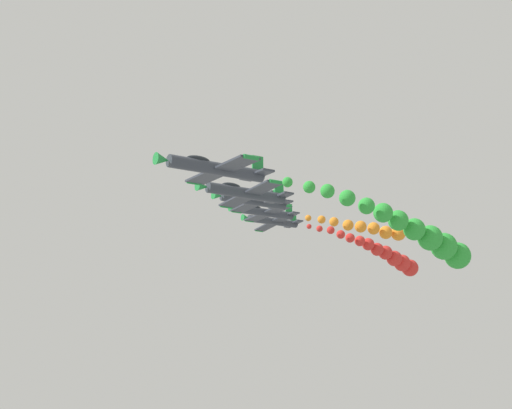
{
  "coord_description": "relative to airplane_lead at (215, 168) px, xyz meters",
  "views": [
    {
      "loc": [
        -78.63,
        51.81,
        101.34
      ],
      "look_at": [
        0.0,
        0.0,
        122.75
      ],
      "focal_mm": 56.27,
      "sensor_mm": 36.0,
      "label": 1
    }
  ],
  "objects": [
    {
      "name": "airplane_right_inner",
      "position": [
        23.44,
        -19.03,
        4.21
      ],
      "size": [
        9.56,
        10.35,
        2.39
      ],
      "rotation": [
        0.0,
        0.07,
        0.0
      ],
      "color": "#333842"
    },
    {
      "name": "smoke_trail_right_outer",
      "position": [
        47.77,
        -63.61,
        4.57
      ],
      "size": [
        4.6,
        26.41,
        6.61
      ],
      "color": "red"
    },
    {
      "name": "airplane_left_inner",
      "position": [
        10.57,
        -9.71,
        1.33
      ],
      "size": [
        9.56,
        10.35,
        2.42
      ],
      "rotation": [
        0.0,
        0.08,
        0.0
      ],
      "color": "#333842"
    },
    {
      "name": "airplane_right_outer",
      "position": [
        46.13,
        -37.53,
        7.64
      ],
      "size": [
        9.53,
        10.35,
        2.66
      ],
      "rotation": [
        0.0,
        0.13,
        0.0
      ],
      "color": "#333842"
    },
    {
      "name": "airplane_lead",
      "position": [
        0.0,
        0.0,
        0.0
      ],
      "size": [
        9.56,
        10.35,
        2.32
      ],
      "rotation": [
        0.0,
        0.01,
        0.0
      ],
      "color": "#333842"
    },
    {
      "name": "airplane_left_outer",
      "position": [
        33.92,
        -27.77,
        5.71
      ],
      "size": [
        9.57,
        10.35,
        2.34
      ],
      "rotation": [
        0.0,
        0.05,
        0.0
      ],
      "color": "#333842"
    },
    {
      "name": "smoke_trail_left_outer",
      "position": [
        33.3,
        -47.2,
        5.3
      ],
      "size": [
        2.7,
        18.28,
        2.44
      ],
      "color": "orange"
    },
    {
      "name": "smoke_trail_lead",
      "position": [
        1.3,
        -25.02,
        -2.92
      ],
      "size": [
        3.99,
        25.17,
        6.19
      ],
      "color": "green"
    }
  ]
}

